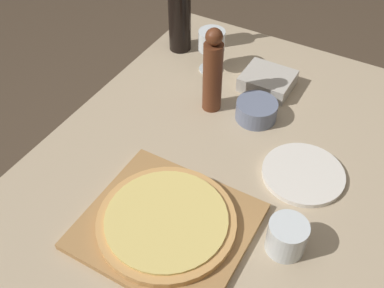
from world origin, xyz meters
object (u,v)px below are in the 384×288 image
Objects in this scene: wine_glass at (212,42)px; small_bowl at (256,110)px; pepper_mill at (213,72)px; wine_bottle at (180,13)px; pizza at (167,221)px.

small_bowl is at bearing -32.89° from wine_glass.
small_bowl is (0.14, 0.02, -0.10)m from pepper_mill.
small_bowl is at bearing -28.62° from wine_bottle.
wine_bottle is at bearing 136.96° from pepper_mill.
pepper_mill reaches higher than pizza.
wine_glass is 0.28m from small_bowl.
wine_glass is at bearing 118.53° from pepper_mill.
pepper_mill is (-0.12, 0.44, 0.10)m from pizza.
pizza is at bearing -92.80° from small_bowl.
pizza is at bearing -71.28° from wine_glass.
pepper_mill is at bearing -171.48° from small_bowl.
pepper_mill is at bearing 104.60° from pizza.
wine_glass reaches higher than small_bowl.
pizza is 0.77m from wine_bottle.
wine_glass reaches higher than pizza.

